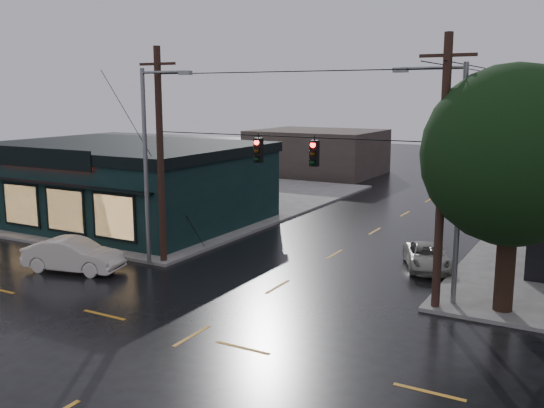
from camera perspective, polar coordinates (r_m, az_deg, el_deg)
The scene contains 13 objects.
ground_plane at distance 21.02m, azimuth -7.53°, elevation -12.21°, with size 160.00×160.00×0.00m, color black.
sidewalk_nw at distance 48.26m, azimuth -12.45°, elevation 0.64°, with size 28.00×28.00×0.15m, color slate.
pizza_shop at distance 39.40m, azimuth -13.92°, elevation 2.08°, with size 16.30×12.34×4.90m.
corner_tree at distance 23.07m, azimuth 21.75°, elevation 4.22°, with size 6.47×6.47×8.97m.
utility_pole_nw at distance 29.66m, azimuth -10.14°, elevation -5.51°, with size 2.00×0.32×10.15m, color black, non-canonical shape.
utility_pole_ne at distance 23.98m, azimuth 15.09°, elevation -9.58°, with size 2.00×0.32×10.15m, color black, non-canonical shape.
utility_pole_far_a at distance 44.52m, azimuth 21.95°, elevation -0.78°, with size 2.00×0.32×9.65m, color black, non-canonical shape.
span_signal_assembly at distance 24.97m, azimuth 1.29°, elevation 5.00°, with size 13.00×0.48×1.23m.
streetlight_nw at distance 29.34m, azimuth -11.46°, elevation -5.74°, with size 5.40×0.30×9.15m, color gray, non-canonical shape.
streetlight_ne at distance 24.52m, azimuth 16.64°, elevation -9.21°, with size 5.40×0.30×9.15m, color gray, non-canonical shape.
bg_building_west at distance 61.43m, azimuth 4.30°, elevation 4.90°, with size 12.00×10.00×4.40m, color #3E312D.
sedan_cream at distance 29.20m, azimuth -18.18°, elevation -4.59°, with size 1.60×4.60×1.51m, color silver.
suv_silver at distance 29.14m, azimuth 14.39°, elevation -4.81°, with size 1.88×4.08×1.13m, color gray.
Camera 1 is at (11.73, -15.48, 8.04)m, focal length 40.00 mm.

